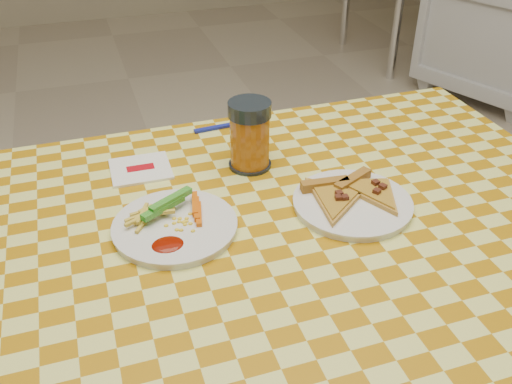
% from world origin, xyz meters
% --- Properties ---
extents(table, '(1.28, 0.88, 0.76)m').
position_xyz_m(table, '(0.00, 0.00, 0.68)').
color(table, silver).
rests_on(table, ground).
extents(plate_left, '(0.24, 0.24, 0.01)m').
position_xyz_m(plate_left, '(-0.18, 0.03, 0.76)').
color(plate_left, white).
rests_on(plate_left, table).
extents(plate_right, '(0.29, 0.29, 0.01)m').
position_xyz_m(plate_right, '(0.16, -0.00, 0.76)').
color(plate_right, white).
rests_on(plate_right, table).
extents(fries_veggies, '(0.17, 0.15, 0.04)m').
position_xyz_m(fries_veggies, '(-0.18, 0.04, 0.78)').
color(fries_veggies, '#F4D44D').
rests_on(fries_veggies, plate_left).
extents(pizza_slices, '(0.24, 0.21, 0.02)m').
position_xyz_m(pizza_slices, '(0.16, 0.01, 0.78)').
color(pizza_slices, gold).
rests_on(pizza_slices, plate_right).
extents(drink_glass, '(0.09, 0.09, 0.15)m').
position_xyz_m(drink_glass, '(0.02, 0.20, 0.83)').
color(drink_glass, black).
rests_on(drink_glass, table).
extents(napkin, '(0.12, 0.12, 0.01)m').
position_xyz_m(napkin, '(-0.20, 0.26, 0.76)').
color(napkin, white).
rests_on(napkin, table).
extents(fork, '(0.15, 0.03, 0.01)m').
position_xyz_m(fork, '(0.02, 0.39, 0.76)').
color(fork, '#151F94').
rests_on(fork, table).
extents(bg_chair, '(0.92, 0.90, 0.74)m').
position_xyz_m(bg_chair, '(2.03, 1.76, 0.37)').
color(bg_chair, '#55351D').
rests_on(bg_chair, ground).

